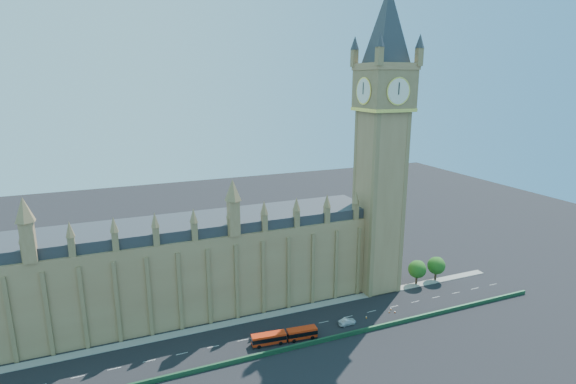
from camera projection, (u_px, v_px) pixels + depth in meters
name	position (u px, v px, depth m)	size (l,w,h in m)	color
ground	(285.00, 331.00, 123.64)	(400.00, 400.00, 0.00)	black
palace_westminster	(177.00, 268.00, 130.80)	(120.00, 20.00, 28.00)	#936D47
elizabeth_tower	(383.00, 122.00, 136.99)	(20.59, 20.59, 105.00)	#936D47
bridge_parapet	(298.00, 346.00, 115.42)	(160.00, 0.60, 1.20)	#1E4C2D
kerb_north	(273.00, 314.00, 132.15)	(160.00, 3.00, 0.16)	gray
tree_east_near	(418.00, 269.00, 150.58)	(6.00, 6.00, 8.50)	#382619
tree_east_far	(437.00, 265.00, 153.54)	(6.00, 6.00, 8.50)	#382619
red_bus	(284.00, 336.00, 118.16)	(17.86, 4.29, 3.01)	red
car_grey	(289.00, 336.00, 120.13)	(1.50, 3.72, 1.27)	#3A3B41
car_silver	(347.00, 321.00, 127.08)	(1.63, 4.67, 1.54)	#B4B8BC
car_white	(347.00, 323.00, 126.48)	(2.00, 4.92, 1.43)	silver
cone_a	(366.00, 317.00, 130.11)	(0.59, 0.59, 0.71)	black
cone_b	(389.00, 312.00, 133.20)	(0.52, 0.52, 0.66)	black
cone_c	(391.00, 309.00, 134.75)	(0.53, 0.53, 0.68)	black
cone_d	(395.00, 312.00, 133.11)	(0.44, 0.44, 0.64)	black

